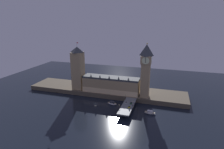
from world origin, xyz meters
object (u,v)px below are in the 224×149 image
Objects in this scene: clock_tower at (146,69)px; car_southbound_lead at (129,107)px; car_northbound_lead at (126,103)px; car_southbound_trail at (131,103)px; street_lamp_mid at (133,103)px; victoria_tower at (78,68)px; street_lamp_near at (119,107)px; pedestrian_near_rail at (120,109)px; boat_downstream at (150,113)px; boat_upstream at (112,103)px; street_lamp_far at (125,96)px; pedestrian_mid_walk at (133,105)px.

clock_tower reaches higher than car_southbound_lead.
car_southbound_trail reaches higher than car_northbound_lead.
clock_tower reaches higher than street_lamp_mid.
clock_tower is 92.89m from victoria_tower.
victoria_tower is 90.27m from street_lamp_near.
pedestrian_near_rail is (72.27, -46.38, -28.68)m from victoria_tower.
car_southbound_lead reaches higher than boat_downstream.
car_northbound_lead is 0.39× the size of boat_upstream.
street_lamp_far is at bearing 21.46° from boat_upstream.
street_lamp_far is at bearing 134.59° from car_southbound_trail.
pedestrian_mid_walk is at bearing -18.06° from boat_upstream.
boat_upstream is at bearing 161.94° from pedestrian_mid_walk.
victoria_tower is 5.05× the size of boat_downstream.
clock_tower is at bearing 74.82° from street_lamp_mid.
victoria_tower reaches higher than car_southbound_trail.
boat_downstream is (19.77, -1.48, -5.51)m from pedestrian_mid_walk.
street_lamp_near is at bearing -99.18° from car_northbound_lead.
street_lamp_near reaches higher than street_lamp_mid.
pedestrian_mid_walk is at bearing -105.90° from clock_tower.
boat_downstream is at bearing 8.99° from car_southbound_lead.
pedestrian_near_rail is at bearing -32.69° from victoria_tower.
street_lamp_near is 29.44m from street_lamp_far.
clock_tower is 45.25m from car_southbound_trail.
car_southbound_trail is 2.40× the size of pedestrian_mid_walk.
victoria_tower is (-92.68, 1.96, -5.98)m from clock_tower.
street_lamp_far reaches higher than car_southbound_trail.
street_lamp_near is 19.13m from street_lamp_mid.
car_northbound_lead is 0.66× the size of street_lamp_far.
victoria_tower is 90.33m from car_southbound_trail.
clock_tower is 41.15m from street_lamp_far.
victoria_tower is 5.35× the size of boat_upstream.
victoria_tower is at bearing 158.15° from street_lamp_mid.
boat_upstream is 47.65m from boat_downstream.
pedestrian_mid_walk is 0.14× the size of boat_downstream.
pedestrian_near_rail is at bearing -160.07° from boat_downstream.
pedestrian_mid_walk is 2.79m from street_lamp_mid.
boat_upstream is at bearing 167.63° from boat_downstream.
boat_upstream is at bearing 169.27° from car_northbound_lead.
street_lamp_mid is (84.06, -33.71, -25.95)m from victoria_tower.
car_southbound_lead is 5.81m from pedestrian_mid_walk.
clock_tower is at bearing 65.88° from street_lamp_near.
street_lamp_far reaches higher than boat_downstream.
victoria_tower is 13.66× the size of car_northbound_lead.
car_northbound_lead is at bearing 148.32° from pedestrian_mid_walk.
car_southbound_lead is at bearing -119.37° from pedestrian_mid_walk.
pedestrian_near_rail is 17.52m from street_lamp_mid.
pedestrian_mid_walk is 0.31× the size of street_lamp_mid.
car_northbound_lead reaches higher than boat_upstream.
car_southbound_lead is at bearing -25.57° from victoria_tower.
victoria_tower is at bearing 146.02° from street_lamp_near.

